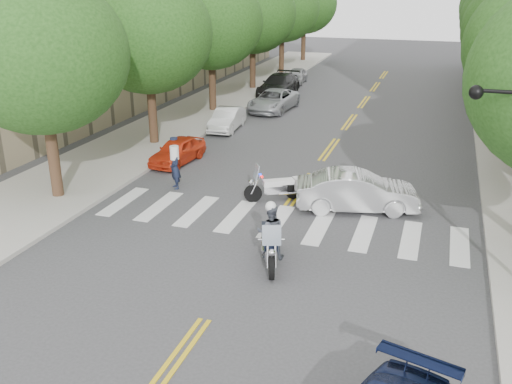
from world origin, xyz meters
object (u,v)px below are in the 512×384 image
at_px(motorcycle_police, 270,236).
at_px(officer_standing, 175,168).
at_px(convertible, 357,191).
at_px(motorcycle_parked, 279,187).

relative_size(motorcycle_police, officer_standing, 1.40).
xyz_separation_m(motorcycle_police, convertible, (1.84, 5.01, -0.16)).
relative_size(motorcycle_police, motorcycle_parked, 1.15).
bearing_deg(motorcycle_parked, motorcycle_police, 162.02).
xyz_separation_m(motorcycle_police, officer_standing, (-5.59, 5.01, -0.04)).
distance_m(motorcycle_parked, convertible, 3.05).
xyz_separation_m(motorcycle_parked, officer_standing, (-4.38, -0.08, 0.34)).
bearing_deg(motorcycle_police, convertible, -129.22).
height_order(motorcycle_parked, convertible, motorcycle_parked).
bearing_deg(motorcycle_police, motorcycle_parked, -95.72).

